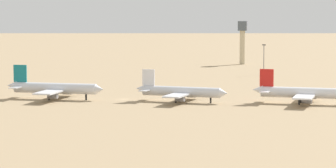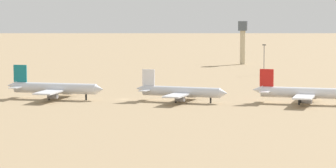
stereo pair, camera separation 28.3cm
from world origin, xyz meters
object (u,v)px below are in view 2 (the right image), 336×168
(parked_jet_teal_2, at_px, (54,88))
(control_tower, at_px, (243,38))
(light_pole_west, at_px, (264,57))
(parked_jet_red_4, at_px, (303,93))
(parked_jet_white_3, at_px, (180,92))

(parked_jet_teal_2, bearing_deg, control_tower, 78.18)
(parked_jet_teal_2, bearing_deg, light_pole_west, 63.63)
(parked_jet_red_4, bearing_deg, light_pole_west, 106.01)
(control_tower, bearing_deg, parked_jet_white_3, -91.93)
(parked_jet_teal_2, bearing_deg, parked_jet_white_3, 3.40)
(parked_jet_teal_2, height_order, light_pole_west, light_pole_west)
(parked_jet_white_3, relative_size, light_pole_west, 2.30)
(parked_jet_teal_2, xyz_separation_m, parked_jet_red_4, (92.80, 1.25, -0.16))
(parked_jet_white_3, relative_size, control_tower, 1.39)
(parked_jet_teal_2, relative_size, parked_jet_red_4, 1.04)
(parked_jet_teal_2, distance_m, parked_jet_white_3, 48.36)
(parked_jet_teal_2, bearing_deg, parked_jet_red_4, 4.81)
(parked_jet_white_3, bearing_deg, parked_jet_red_4, 12.33)
(parked_jet_teal_2, distance_m, parked_jet_red_4, 92.81)
(control_tower, bearing_deg, light_pole_west, -76.73)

